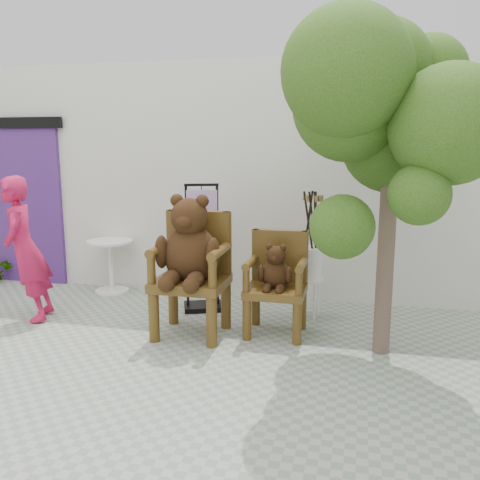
{
  "coord_description": "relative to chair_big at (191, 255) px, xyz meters",
  "views": [
    {
      "loc": [
        1.63,
        -3.69,
        1.96
      ],
      "look_at": [
        0.41,
        1.51,
        0.95
      ],
      "focal_mm": 38.0,
      "sensor_mm": 36.0,
      "label": 1
    }
  ],
  "objects": [
    {
      "name": "doorway",
      "position": [
        -2.98,
        1.45,
        0.32
      ],
      "size": [
        1.4,
        0.11,
        2.33
      ],
      "color": "#4D2570",
      "rests_on": "ground"
    },
    {
      "name": "tree",
      "position": [
        1.77,
        -0.11,
        1.44
      ],
      "size": [
        1.83,
        1.97,
        3.07
      ],
      "rotation": [
        0.0,
        0.0,
        0.09
      ],
      "color": "#4D392E",
      "rests_on": "ground"
    },
    {
      "name": "chair_small",
      "position": [
        0.85,
        0.24,
        -0.23
      ],
      "size": [
        0.61,
        0.56,
        1.07
      ],
      "color": "#462E0F",
      "rests_on": "ground"
    },
    {
      "name": "cafe_table",
      "position": [
        -1.55,
        1.22,
        -0.4
      ],
      "size": [
        0.6,
        0.6,
        0.7
      ],
      "rotation": [
        0.0,
        0.0,
        0.43
      ],
      "color": "white",
      "rests_on": "ground"
    },
    {
      "name": "chair_big",
      "position": [
        0.0,
        0.0,
        0.0
      ],
      "size": [
        0.72,
        0.78,
        1.47
      ],
      "color": "#462E0F",
      "rests_on": "ground"
    },
    {
      "name": "person",
      "position": [
        -1.93,
        -0.01,
        -0.03
      ],
      "size": [
        0.58,
        0.69,
        1.62
      ],
      "primitive_type": "imported",
      "rotation": [
        0.0,
        0.0,
        -1.2
      ],
      "color": "#BD1747",
      "rests_on": "ground"
    },
    {
      "name": "ground_plane",
      "position": [
        0.02,
        -1.13,
        -0.84
      ],
      "size": [
        60.0,
        60.0,
        0.0
      ],
      "primitive_type": "plane",
      "color": "gray",
      "rests_on": "ground"
    },
    {
      "name": "display_stand",
      "position": [
        -0.13,
        0.79,
        -0.26
      ],
      "size": [
        0.55,
        0.49,
        1.51
      ],
      "rotation": [
        0.0,
        0.0,
        0.37
      ],
      "color": "black",
      "rests_on": "ground"
    },
    {
      "name": "back_wall",
      "position": [
        0.02,
        1.97,
        0.66
      ],
      "size": [
        9.0,
        1.0,
        3.0
      ],
      "primitive_type": "cube",
      "color": "silver",
      "rests_on": "ground"
    },
    {
      "name": "stool_bucket",
      "position": [
        1.15,
        0.83,
        -0.2
      ],
      "size": [
        0.32,
        0.32,
        1.45
      ],
      "rotation": [
        0.0,
        0.0,
        -0.17
      ],
      "color": "white",
      "rests_on": "ground"
    }
  ]
}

